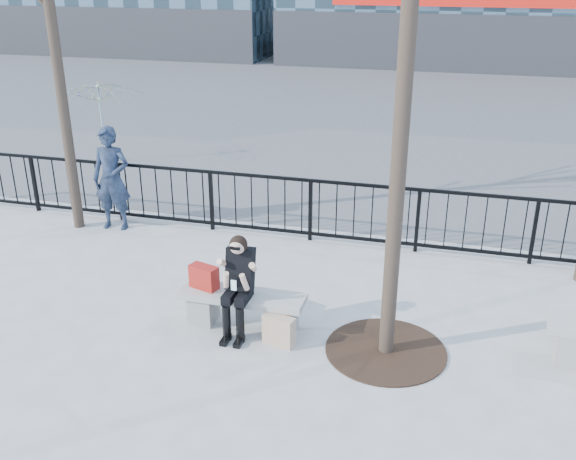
# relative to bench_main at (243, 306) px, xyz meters

# --- Properties ---
(ground) EXTENTS (120.00, 120.00, 0.00)m
(ground) POSITION_rel_bench_main_xyz_m (0.00, 0.00, -0.30)
(ground) COLOR gray
(ground) RESTS_ON ground
(street_surface) EXTENTS (60.00, 23.00, 0.01)m
(street_surface) POSITION_rel_bench_main_xyz_m (0.00, 15.00, -0.30)
(street_surface) COLOR #474747
(street_surface) RESTS_ON ground
(railing) EXTENTS (14.00, 0.06, 1.10)m
(railing) POSITION_rel_bench_main_xyz_m (0.00, 3.00, 0.25)
(railing) COLOR black
(railing) RESTS_ON ground
(tree_grate) EXTENTS (1.50, 1.50, 0.02)m
(tree_grate) POSITION_rel_bench_main_xyz_m (1.90, -0.10, -0.29)
(tree_grate) COLOR black
(tree_grate) RESTS_ON ground
(bench_main) EXTENTS (1.65, 0.46, 0.49)m
(bench_main) POSITION_rel_bench_main_xyz_m (0.00, 0.00, 0.00)
(bench_main) COLOR slate
(bench_main) RESTS_ON ground
(seated_woman) EXTENTS (0.50, 0.64, 1.34)m
(seated_woman) POSITION_rel_bench_main_xyz_m (0.00, -0.16, 0.37)
(seated_woman) COLOR black
(seated_woman) RESTS_ON ground
(handbag) EXTENTS (0.42, 0.28, 0.31)m
(handbag) POSITION_rel_bench_main_xyz_m (-0.53, 0.02, 0.35)
(handbag) COLOR #A01B13
(handbag) RESTS_ON bench_main
(shopping_bag) EXTENTS (0.44, 0.26, 0.39)m
(shopping_bag) POSITION_rel_bench_main_xyz_m (0.58, -0.29, -0.10)
(shopping_bag) COLOR #C6AB8C
(shopping_bag) RESTS_ON ground
(standing_man) EXTENTS (0.72, 0.51, 1.85)m
(standing_man) POSITION_rel_bench_main_xyz_m (-3.31, 2.63, 0.63)
(standing_man) COLOR black
(standing_man) RESTS_ON ground
(vendor_umbrella) EXTENTS (2.38, 2.42, 1.93)m
(vendor_umbrella) POSITION_rel_bench_main_xyz_m (-5.61, 6.20, 0.66)
(vendor_umbrella) COLOR yellow
(vendor_umbrella) RESTS_ON ground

